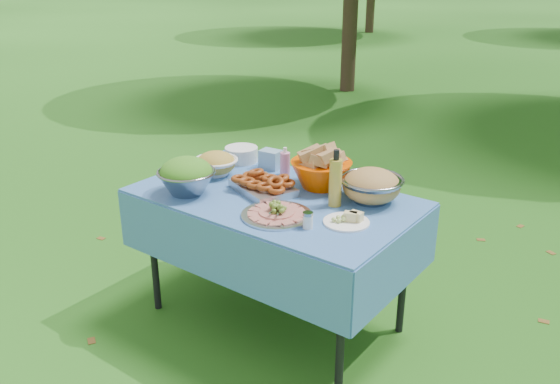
# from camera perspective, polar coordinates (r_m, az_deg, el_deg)

# --- Properties ---
(ground) EXTENTS (80.00, 80.00, 0.00)m
(ground) POSITION_cam_1_polar(r_m,az_deg,el_deg) (3.46, -0.50, -12.09)
(ground) COLOR black
(ground) RESTS_ON ground
(picnic_table) EXTENTS (1.46, 0.86, 0.76)m
(picnic_table) POSITION_cam_1_polar(r_m,az_deg,el_deg) (3.26, -0.53, -6.55)
(picnic_table) COLOR #75B9E1
(picnic_table) RESTS_ON ground
(salad_bowl) EXTENTS (0.37, 0.37, 0.20)m
(salad_bowl) POSITION_cam_1_polar(r_m,az_deg,el_deg) (3.13, -9.01, 1.56)
(salad_bowl) COLOR gray
(salad_bowl) RESTS_ON picnic_table
(pasta_bowl_white) EXTENTS (0.28, 0.28, 0.14)m
(pasta_bowl_white) POSITION_cam_1_polar(r_m,az_deg,el_deg) (3.39, -6.19, 2.78)
(pasta_bowl_white) COLOR white
(pasta_bowl_white) RESTS_ON picnic_table
(plate_stack) EXTENTS (0.21, 0.21, 0.09)m
(plate_stack) POSITION_cam_1_polar(r_m,az_deg,el_deg) (3.61, -3.74, 3.65)
(plate_stack) COLOR white
(plate_stack) RESTS_ON picnic_table
(wipes_box) EXTENTS (0.13, 0.10, 0.11)m
(wipes_box) POSITION_cam_1_polar(r_m,az_deg,el_deg) (3.48, -0.91, 3.17)
(wipes_box) COLOR #82ABCE
(wipes_box) RESTS_ON picnic_table
(sanitizer_bottle) EXTENTS (0.07, 0.07, 0.16)m
(sanitizer_bottle) POSITION_cam_1_polar(r_m,az_deg,el_deg) (3.36, 0.49, 2.97)
(sanitizer_bottle) COLOR pink
(sanitizer_bottle) RESTS_ON picnic_table
(bread_bowl) EXTENTS (0.36, 0.36, 0.22)m
(bread_bowl) POSITION_cam_1_polar(r_m,az_deg,el_deg) (3.19, 3.99, 2.37)
(bread_bowl) COLOR #EA4D00
(bread_bowl) RESTS_ON picnic_table
(pasta_bowl_steel) EXTENTS (0.34, 0.34, 0.17)m
(pasta_bowl_steel) POSITION_cam_1_polar(r_m,az_deg,el_deg) (3.04, 8.79, 0.66)
(pasta_bowl_steel) COLOR gray
(pasta_bowl_steel) RESTS_ON picnic_table
(fried_tray) EXTENTS (0.40, 0.35, 0.08)m
(fried_tray) POSITION_cam_1_polar(r_m,az_deg,el_deg) (3.14, -1.65, 0.72)
(fried_tray) COLOR #B1B0B5
(fried_tray) RESTS_ON picnic_table
(charcuterie_platter) EXTENTS (0.46, 0.46, 0.08)m
(charcuterie_platter) POSITION_cam_1_polar(r_m,az_deg,el_deg) (2.84, -0.33, -1.62)
(charcuterie_platter) COLOR #BBBDC3
(charcuterie_platter) RESTS_ON picnic_table
(oil_bottle) EXTENTS (0.07, 0.07, 0.29)m
(oil_bottle) POSITION_cam_1_polar(r_m,az_deg,el_deg) (2.94, 5.37, 1.34)
(oil_bottle) COLOR gold
(oil_bottle) RESTS_ON picnic_table
(cheese_plate) EXTENTS (0.27, 0.27, 0.06)m
(cheese_plate) POSITION_cam_1_polar(r_m,az_deg,el_deg) (2.79, 6.42, -2.43)
(cheese_plate) COLOR white
(cheese_plate) RESTS_ON picnic_table
(shaker) EXTENTS (0.07, 0.07, 0.08)m
(shaker) POSITION_cam_1_polar(r_m,az_deg,el_deg) (2.73, 2.69, -2.72)
(shaker) COLOR white
(shaker) RESTS_ON picnic_table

